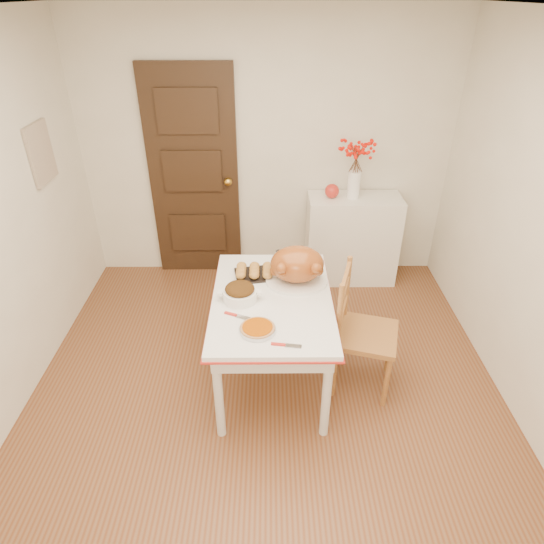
{
  "coord_description": "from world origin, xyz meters",
  "views": [
    {
      "loc": [
        0.03,
        -2.32,
        2.58
      ],
      "look_at": [
        0.04,
        0.38,
        0.92
      ],
      "focal_mm": 30.53,
      "sensor_mm": 36.0,
      "label": 1
    }
  ],
  "objects_px": {
    "chair_oak": "(367,332)",
    "turkey_platter": "(297,266)",
    "pumpkin_pie": "(258,328)",
    "sideboard": "(352,239)",
    "kitchen_table": "(272,339)"
  },
  "relations": [
    {
      "from": "kitchen_table",
      "to": "turkey_platter",
      "type": "height_order",
      "value": "turkey_platter"
    },
    {
      "from": "kitchen_table",
      "to": "turkey_platter",
      "type": "distance_m",
      "value": 0.58
    },
    {
      "from": "chair_oak",
      "to": "turkey_platter",
      "type": "xyz_separation_m",
      "value": [
        -0.49,
        0.26,
        0.4
      ]
    },
    {
      "from": "turkey_platter",
      "to": "sideboard",
      "type": "bearing_deg",
      "value": 55.3
    },
    {
      "from": "chair_oak",
      "to": "sideboard",
      "type": "bearing_deg",
      "value": 11.19
    },
    {
      "from": "sideboard",
      "to": "turkey_platter",
      "type": "height_order",
      "value": "turkey_platter"
    },
    {
      "from": "chair_oak",
      "to": "pumpkin_pie",
      "type": "bearing_deg",
      "value": 127.54
    },
    {
      "from": "chair_oak",
      "to": "pumpkin_pie",
      "type": "xyz_separation_m",
      "value": [
        -0.77,
        -0.3,
        0.28
      ]
    },
    {
      "from": "sideboard",
      "to": "kitchen_table",
      "type": "bearing_deg",
      "value": -119.01
    },
    {
      "from": "sideboard",
      "to": "pumpkin_pie",
      "type": "height_order",
      "value": "sideboard"
    },
    {
      "from": "sideboard",
      "to": "chair_oak",
      "type": "relative_size",
      "value": 0.91
    },
    {
      "from": "chair_oak",
      "to": "turkey_platter",
      "type": "distance_m",
      "value": 0.68
    },
    {
      "from": "pumpkin_pie",
      "to": "sideboard",
      "type": "bearing_deg",
      "value": 63.72
    },
    {
      "from": "sideboard",
      "to": "kitchen_table",
      "type": "height_order",
      "value": "sideboard"
    },
    {
      "from": "chair_oak",
      "to": "kitchen_table",
      "type": "bearing_deg",
      "value": 100.54
    }
  ]
}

